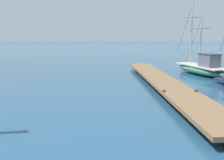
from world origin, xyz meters
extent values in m
cube|color=brown|center=(5.59, 14.91, 0.37)|extent=(2.07, 21.62, 0.16)
cylinder|color=brown|center=(5.66, 9.51, 0.15)|extent=(0.36, 0.36, 0.29)
cylinder|color=brown|center=(5.59, 14.91, 0.15)|extent=(0.36, 0.36, 0.29)
cylinder|color=brown|center=(5.53, 20.31, 0.15)|extent=(0.36, 0.36, 0.29)
cylinder|color=brown|center=(5.46, 25.71, 0.15)|extent=(0.36, 0.36, 0.29)
cube|color=#333338|center=(4.85, 10.58, 0.49)|extent=(0.12, 0.20, 0.08)
cube|color=#333338|center=(6.45, 10.60, 0.49)|extent=(0.12, 0.20, 0.08)
ellipsoid|color=#337556|center=(10.08, 20.47, 0.37)|extent=(3.21, 7.52, 0.74)
cube|color=#B2AD9E|center=(10.08, 20.47, 0.70)|extent=(2.85, 6.77, 0.08)
cube|color=#565B66|center=(10.27, 19.39, 1.23)|extent=(1.27, 1.96, 1.00)
cube|color=#3D3D42|center=(10.27, 19.39, 1.76)|extent=(1.38, 2.11, 0.06)
cylinder|color=#B2ADA3|center=(10.01, 20.83, 2.80)|extent=(0.11, 0.11, 4.14)
cylinder|color=#B2ADA3|center=(10.01, 20.83, 3.81)|extent=(1.71, 0.37, 0.06)
cylinder|color=#333338|center=(9.81, 21.93, 3.01)|extent=(0.41, 2.13, 3.07)
cylinder|color=#B2ADA3|center=(9.71, 22.44, 3.48)|extent=(0.11, 0.11, 5.50)
cylinder|color=#B2ADA3|center=(9.71, 22.44, 4.82)|extent=(1.71, 0.37, 0.06)
cylinder|color=#333338|center=(9.44, 23.90, 3.76)|extent=(0.54, 2.81, 4.07)
camera|label=1|loc=(1.91, -3.25, 3.12)|focal=46.37mm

